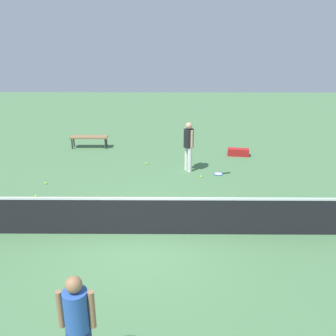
% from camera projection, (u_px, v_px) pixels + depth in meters
% --- Properties ---
extents(ground_plane, '(40.00, 40.00, 0.00)m').
position_uv_depth(ground_plane, '(139.00, 234.00, 9.40)').
color(ground_plane, '#4C7A4C').
extents(court_net, '(10.09, 0.09, 1.07)m').
position_uv_depth(court_net, '(139.00, 215.00, 9.22)').
color(court_net, '#4C4C51').
rests_on(court_net, ground_plane).
extents(player_near_side, '(0.46, 0.50, 1.70)m').
position_uv_depth(player_near_side, '(189.00, 143.00, 13.03)').
color(player_near_side, white).
rests_on(player_near_side, ground_plane).
extents(player_far_side, '(0.52, 0.34, 1.70)m').
position_uv_depth(player_far_side, '(77.00, 319.00, 5.30)').
color(player_far_side, navy).
rests_on(player_far_side, ground_plane).
extents(tennis_racket_near_player, '(0.61, 0.38, 0.03)m').
position_uv_depth(tennis_racket_near_player, '(219.00, 174.00, 13.08)').
color(tennis_racket_near_player, blue).
rests_on(tennis_racket_near_player, ground_plane).
extents(tennis_ball_near_player, '(0.07, 0.07, 0.07)m').
position_uv_depth(tennis_ball_near_player, '(36.00, 196.00, 11.35)').
color(tennis_ball_near_player, '#C6E033').
rests_on(tennis_ball_near_player, ground_plane).
extents(tennis_ball_by_net, '(0.07, 0.07, 0.07)m').
position_uv_depth(tennis_ball_by_net, '(147.00, 163.00, 13.96)').
color(tennis_ball_by_net, '#C6E033').
rests_on(tennis_ball_by_net, ground_plane).
extents(tennis_ball_midcourt, '(0.07, 0.07, 0.07)m').
position_uv_depth(tennis_ball_midcourt, '(46.00, 183.00, 12.25)').
color(tennis_ball_midcourt, '#C6E033').
rests_on(tennis_ball_midcourt, ground_plane).
extents(tennis_ball_baseline, '(0.07, 0.07, 0.07)m').
position_uv_depth(tennis_ball_baseline, '(201.00, 177.00, 12.78)').
color(tennis_ball_baseline, '#C6E033').
rests_on(tennis_ball_baseline, ground_plane).
extents(courtside_bench, '(1.50, 0.40, 0.48)m').
position_uv_depth(courtside_bench, '(89.00, 138.00, 15.66)').
color(courtside_bench, olive).
rests_on(courtside_bench, ground_plane).
extents(equipment_bag, '(0.83, 0.39, 0.28)m').
position_uv_depth(equipment_bag, '(237.00, 152.00, 14.82)').
color(equipment_bag, '#B21E1E').
rests_on(equipment_bag, ground_plane).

